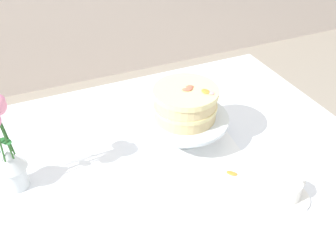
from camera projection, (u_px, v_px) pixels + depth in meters
The scene contains 7 objects.
dining_table at pixel (160, 180), 1.26m from camera, with size 1.40×1.00×0.74m.
linen_napkin at pixel (184, 140), 1.28m from camera, with size 0.32×0.32×0.00m, color white.
cake_stand at pixel (185, 121), 1.23m from camera, with size 0.29×0.29×0.10m.
layer_cake at pixel (186, 103), 1.19m from camera, with size 0.21×0.21×0.11m.
flower_vase at pixel (5, 146), 1.02m from camera, with size 0.10×0.09×0.33m.
teacup at pixel (288, 192), 1.05m from camera, with size 0.13×0.13×0.06m.
loose_petal_0 at pixel (232, 173), 1.15m from camera, with size 0.04×0.02×0.00m, color orange.
Camera 1 is at (-0.33, -0.86, 1.56)m, focal length 39.61 mm.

